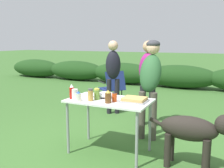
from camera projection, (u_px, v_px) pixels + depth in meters
name	position (u px, v px, depth m)	size (l,w,h in m)	color
ground_plane	(109.00, 152.00, 3.45)	(60.00, 60.00, 0.00)	#3D6B2D
shrub_hedge	(180.00, 76.00, 8.10)	(14.40, 0.90, 0.75)	#1E4219
folding_table	(109.00, 105.00, 3.34)	(1.10, 0.64, 0.74)	white
food_tray	(134.00, 100.00, 3.21)	(0.33, 0.28, 0.06)	#9E9EA3
plate_stack	(87.00, 96.00, 3.51)	(0.24, 0.24, 0.03)	white
mixing_bowl	(105.00, 95.00, 3.44)	(0.24, 0.24, 0.08)	silver
paper_cup_stack	(75.00, 95.00, 3.30)	(0.08, 0.08, 0.15)	white
spice_jar	(91.00, 95.00, 3.25)	(0.07, 0.07, 0.16)	#B2893D
beer_bottle	(108.00, 97.00, 3.13)	(0.08, 0.08, 0.17)	brown
hot_sauce_bottle	(114.00, 96.00, 3.21)	(0.06, 0.06, 0.14)	#CC4214
relish_jar	(97.00, 94.00, 3.32)	(0.07, 0.07, 0.15)	olive
ketchup_bottle	(72.00, 92.00, 3.35)	(0.06, 0.06, 0.20)	red
mayo_bottle	(79.00, 96.00, 3.22)	(0.07, 0.07, 0.14)	silver
standing_person_in_navy_coat	(150.00, 77.00, 3.84)	(0.34, 0.45, 1.53)	#4C473D
standing_person_in_olive_jacket	(113.00, 70.00, 5.13)	(0.38, 0.34, 1.52)	black
standing_person_with_beanie	(148.00, 76.00, 4.36)	(0.38, 0.31, 1.52)	black
dog	(194.00, 131.00, 2.93)	(1.05, 0.31, 0.71)	#28231E
camp_chair_green_behind_table	(112.00, 86.00, 5.83)	(0.75, 0.73, 0.83)	navy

